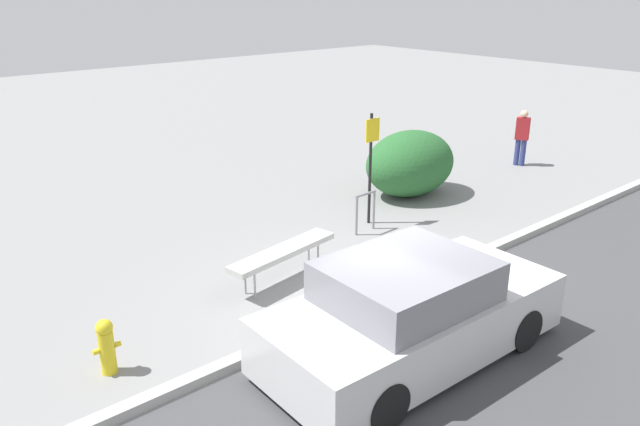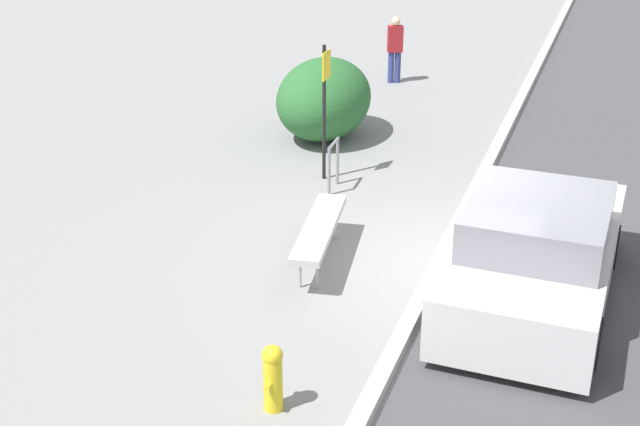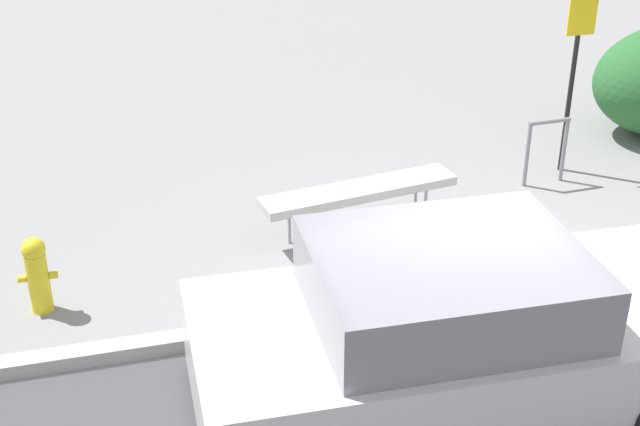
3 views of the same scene
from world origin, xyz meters
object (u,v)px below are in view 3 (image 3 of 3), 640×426
(bike_rack, at_px, (547,145))
(parked_car_near, at_px, (458,335))
(sign_post, at_px, (575,64))
(fire_hydrant, at_px, (37,272))
(bench, at_px, (359,192))

(bike_rack, xyz_separation_m, parked_car_near, (-2.65, -3.56, 0.14))
(sign_post, bearing_deg, parked_car_near, -128.37)
(bike_rack, bearing_deg, fire_hydrant, -167.31)
(parked_car_near, bearing_deg, sign_post, 53.45)
(parked_car_near, bearing_deg, bench, 89.91)
(bench, bearing_deg, fire_hydrant, -177.56)
(fire_hydrant, height_order, parked_car_near, parked_car_near)
(bike_rack, bearing_deg, sign_post, 35.76)
(bike_rack, relative_size, fire_hydrant, 1.08)
(bench, xyz_separation_m, sign_post, (2.95, 0.95, 0.88))
(bike_rack, distance_m, sign_post, 1.01)
(bench, bearing_deg, bike_rack, 5.49)
(fire_hydrant, xyz_separation_m, parked_car_near, (3.21, -2.24, 0.24))
(sign_post, relative_size, parked_car_near, 0.54)
(bench, relative_size, bike_rack, 2.69)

